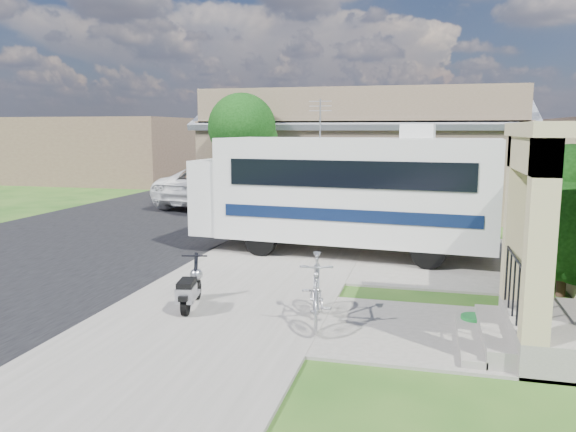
% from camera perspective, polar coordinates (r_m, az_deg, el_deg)
% --- Properties ---
extents(ground, '(120.00, 120.00, 0.00)m').
position_cam_1_polar(ground, '(10.89, -0.63, -8.84)').
color(ground, '#1B4512').
extents(street_slab, '(9.00, 80.00, 0.02)m').
position_cam_1_polar(street_slab, '(22.69, -12.68, 0.25)').
color(street_slab, black).
rests_on(street_slab, ground).
extents(sidewalk_slab, '(4.00, 80.00, 0.06)m').
position_cam_1_polar(sidewalk_slab, '(20.63, 3.69, -0.34)').
color(sidewalk_slab, slate).
rests_on(sidewalk_slab, ground).
extents(driveway_slab, '(7.00, 6.00, 0.05)m').
position_cam_1_polar(driveway_slab, '(14.95, 9.35, -3.98)').
color(driveway_slab, slate).
rests_on(driveway_slab, ground).
extents(walk_slab, '(4.00, 3.00, 0.05)m').
position_cam_1_polar(walk_slab, '(9.63, 15.68, -11.44)').
color(walk_slab, slate).
rests_on(walk_slab, ground).
extents(warehouse, '(12.50, 8.40, 5.04)m').
position_cam_1_polar(warehouse, '(24.19, 7.78, 5.61)').
color(warehouse, brown).
rests_on(warehouse, ground).
extents(distant_bldg_far, '(10.00, 8.00, 4.00)m').
position_cam_1_polar(distant_bldg_far, '(37.60, -17.60, 6.41)').
color(distant_bldg_far, brown).
rests_on(distant_bldg_far, ground).
extents(distant_bldg_near, '(8.00, 7.00, 3.20)m').
position_cam_1_polar(distant_bldg_near, '(47.47, -7.87, 6.67)').
color(distant_bldg_near, brown).
rests_on(distant_bldg_near, ground).
extents(street_tree_a, '(2.44, 2.40, 4.58)m').
position_cam_1_polar(street_tree_a, '(20.11, -4.39, 8.63)').
color(street_tree_a, black).
rests_on(street_tree_a, ground).
extents(street_tree_b, '(2.44, 2.40, 4.73)m').
position_cam_1_polar(street_tree_b, '(29.77, 1.75, 8.97)').
color(street_tree_b, black).
rests_on(street_tree_b, ground).
extents(street_tree_c, '(2.44, 2.40, 4.42)m').
position_cam_1_polar(street_tree_c, '(38.61, 4.61, 8.48)').
color(street_tree_c, black).
rests_on(street_tree_c, ground).
extents(motorhome, '(8.05, 3.14, 4.03)m').
position_cam_1_polar(motorhome, '(14.85, 5.86, 2.69)').
color(motorhome, silver).
rests_on(motorhome, ground).
extents(shrub, '(2.47, 2.36, 3.03)m').
position_cam_1_polar(shrub, '(12.34, 26.65, -0.30)').
color(shrub, black).
rests_on(shrub, ground).
extents(scooter, '(0.58, 1.38, 0.91)m').
position_cam_1_polar(scooter, '(10.45, -9.93, -7.36)').
color(scooter, black).
rests_on(scooter, ground).
extents(bicycle, '(0.87, 1.98, 1.15)m').
position_cam_1_polar(bicycle, '(9.57, 2.91, -7.77)').
color(bicycle, '#9C9CA3').
rests_on(bicycle, ground).
extents(pickup_truck, '(4.16, 6.79, 1.76)m').
position_cam_1_polar(pickup_truck, '(24.80, -7.05, 3.13)').
color(pickup_truck, white).
rests_on(pickup_truck, ground).
extents(van, '(3.39, 6.19, 1.70)m').
position_cam_1_polar(van, '(31.66, -2.54, 4.36)').
color(van, white).
rests_on(van, ground).
extents(garden_hose, '(0.42, 0.42, 0.19)m').
position_cam_1_polar(garden_hose, '(10.06, 18.30, -10.26)').
color(garden_hose, '#146828').
rests_on(garden_hose, ground).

